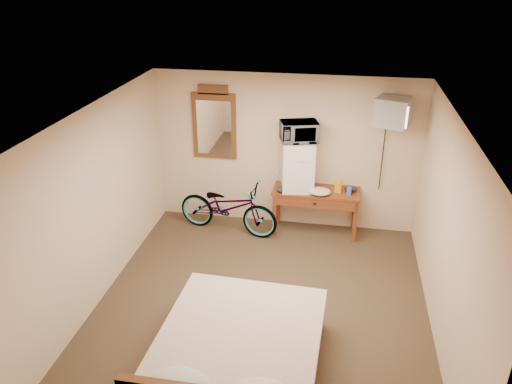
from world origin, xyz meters
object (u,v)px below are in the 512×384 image
desk (316,198)px  blue_cup (349,191)px  crt_television (393,112)px  mini_fridge (298,165)px  microwave (299,132)px  bed (235,365)px  wall_mirror (214,123)px  bicycle (228,207)px

desk → blue_cup: (0.50, -0.06, 0.18)m
blue_cup → desk: bearing=173.7°
desk → blue_cup: 0.54m
crt_television → mini_fridge: bearing=179.5°
microwave → bed: (-0.28, -3.40, -1.40)m
mini_fridge → wall_mirror: 1.49m
desk → blue_cup: bearing=-6.3°
desk → blue_cup: size_ratio=10.97×
crt_television → bicycle: bearing=-175.1°
wall_mirror → crt_television: bearing=-5.3°
bicycle → bed: 3.29m
blue_cup → bed: bed is taller
bicycle → bed: bearing=-155.5°
microwave → blue_cup: size_ratio=4.41×
bed → mini_fridge: bearing=85.3°
crt_television → microwave: bearing=179.4°
microwave → blue_cup: microwave is taller
wall_mirror → bed: bearing=-73.3°
desk → microwave: bearing=173.5°
blue_cup → crt_television: size_ratio=0.20×
desk → microwave: size_ratio=2.49×
mini_fridge → bed: size_ratio=0.35×
desk → crt_television: crt_television is taller
mini_fridge → bed: mini_fridge is taller
blue_cup → bicycle: size_ratio=0.07×
blue_cup → crt_television: 1.36m
mini_fridge → wall_mirror: size_ratio=0.66×
crt_television → bed: crt_television is taller
mini_fridge → bicycle: (-1.08, -0.22, -0.71)m
mini_fridge → crt_television: (1.33, -0.01, 0.92)m
microwave → blue_cup: bearing=-23.1°
microwave → bicycle: size_ratio=0.33×
wall_mirror → bed: 4.04m
microwave → wall_mirror: (-1.37, 0.24, -0.02)m
crt_television → wall_mirror: 2.74m
microwave → crt_television: size_ratio=0.86×
desk → mini_fridge: bearing=173.6°
microwave → bicycle: microwave is taller
bicycle → desk: bearing=-72.1°
wall_mirror → mini_fridge: bearing=-9.8°
blue_cup → bicycle: 1.93m
crt_television → wall_mirror: wall_mirror is taller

